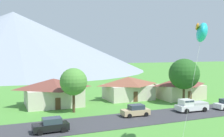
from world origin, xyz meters
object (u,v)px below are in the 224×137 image
at_px(house_rightmost, 180,88).
at_px(pickup_truck_white_west_side, 191,105).
at_px(house_leftmost, 128,88).
at_px(house_right_center, 53,91).
at_px(kite_flyer_with_kite, 201,34).
at_px(parked_car_black_mid_east, 51,125).
at_px(tree_near_left, 184,74).
at_px(tree_left_of_center, 74,82).
at_px(parked_car_tan_east_end, 136,111).

bearing_deg(house_rightmost, pickup_truck_white_west_side, -119.32).
distance_m(house_leftmost, house_right_center, 15.12).
xyz_separation_m(house_rightmost, kite_flyer_with_kite, (-16.23, -24.09, 8.99)).
bearing_deg(parked_car_black_mid_east, kite_flyer_with_kite, -42.92).
xyz_separation_m(house_rightmost, parked_car_black_mid_east, (-28.50, -12.68, -1.44)).
bearing_deg(house_rightmost, tree_near_left, -120.56).
distance_m(house_right_center, pickup_truck_white_west_side, 23.81).
bearing_deg(tree_left_of_center, pickup_truck_white_west_side, -21.98).
bearing_deg(parked_car_tan_east_end, house_right_center, 126.64).
bearing_deg(tree_near_left, parked_car_tan_east_end, -158.76).
xyz_separation_m(parked_car_black_mid_east, kite_flyer_with_kite, (12.27, -11.41, 10.43)).
bearing_deg(tree_near_left, parked_car_black_mid_east, -162.83).
height_order(pickup_truck_white_west_side, kite_flyer_with_kite, kite_flyer_with_kite).
xyz_separation_m(house_right_center, parked_car_black_mid_east, (-3.30, -16.04, -1.64)).
bearing_deg(pickup_truck_white_west_side, house_right_center, 144.26).
relative_size(house_leftmost, tree_left_of_center, 1.39).
bearing_deg(pickup_truck_white_west_side, house_leftmost, 106.52).
bearing_deg(house_rightmost, house_leftmost, 160.64).
bearing_deg(house_leftmost, house_right_center, -179.32).
relative_size(house_rightmost, parked_car_black_mid_east, 2.21).
relative_size(house_rightmost, tree_left_of_center, 1.32).
bearing_deg(parked_car_black_mid_east, house_rightmost, 23.99).
relative_size(house_leftmost, pickup_truck_white_west_side, 1.86).
xyz_separation_m(house_leftmost, pickup_truck_white_west_side, (4.17, -14.06, -1.32)).
distance_m(house_leftmost, tree_left_of_center, 15.18).
relative_size(house_rightmost, parked_car_tan_east_end, 2.19).
distance_m(tree_left_of_center, kite_flyer_with_kite, 22.69).
relative_size(parked_car_black_mid_east, parked_car_tan_east_end, 0.99).
relative_size(tree_left_of_center, parked_car_black_mid_east, 1.68).
bearing_deg(parked_car_black_mid_east, pickup_truck_white_west_side, 5.46).
bearing_deg(parked_car_tan_east_end, kite_flyer_with_kite, -92.89).
height_order(house_rightmost, parked_car_tan_east_end, house_rightmost).
height_order(house_right_center, pickup_truck_white_west_side, house_right_center).
xyz_separation_m(tree_left_of_center, parked_car_tan_east_end, (7.79, -6.17, -4.01)).
relative_size(house_leftmost, parked_car_black_mid_east, 2.33).
distance_m(tree_near_left, parked_car_black_mid_east, 27.30).
relative_size(house_rightmost, pickup_truck_white_west_side, 1.76).
bearing_deg(pickup_truck_white_west_side, parked_car_tan_east_end, 174.98).
distance_m(house_leftmost, kite_flyer_with_kite, 29.68).
relative_size(parked_car_black_mid_east, pickup_truck_white_west_side, 0.79).
height_order(house_right_center, parked_car_tan_east_end, house_right_center).
distance_m(house_right_center, house_rightmost, 25.43).
distance_m(parked_car_tan_east_end, pickup_truck_white_west_side, 9.63).
bearing_deg(parked_car_tan_east_end, house_leftmost, 67.70).
bearing_deg(parked_car_black_mid_east, house_right_center, 78.39).
xyz_separation_m(tree_near_left, parked_car_tan_east_end, (-12.70, -4.94, -4.68)).
bearing_deg(house_leftmost, house_rightmost, -19.36).
distance_m(house_leftmost, tree_near_left, 11.48).
height_order(tree_left_of_center, parked_car_black_mid_east, tree_left_of_center).
bearing_deg(tree_left_of_center, tree_near_left, -3.45).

